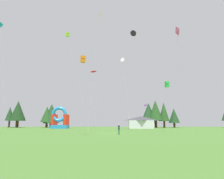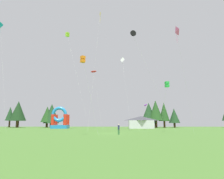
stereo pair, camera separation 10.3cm
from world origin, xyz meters
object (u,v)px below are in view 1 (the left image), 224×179
(kite_lime_box, at_px, (67,35))
(kite_red_parafoil, at_px, (94,72))
(kite_teal_diamond, at_px, (1,26))
(kite_green_box, at_px, (167,84))
(kite_black_delta, at_px, (132,34))
(kite_pink_diamond, at_px, (176,32))
(kite_orange_box, at_px, (83,59))
(festival_tent, at_px, (141,122))
(kite_yellow_diamond, at_px, (100,16))
(kite_white_diamond, at_px, (123,61))
(person_left_edge, at_px, (119,128))
(inflatable_yellow_castle, at_px, (60,120))
(kite_purple_parafoil, at_px, (145,105))

(kite_lime_box, xyz_separation_m, kite_red_parafoil, (7.02, 8.54, -9.26))
(kite_teal_diamond, bearing_deg, kite_green_box, -9.14)
(kite_black_delta, bearing_deg, kite_teal_diamond, 174.58)
(kite_pink_diamond, distance_m, kite_orange_box, 16.35)
(kite_orange_box, relative_size, festival_tent, 1.54)
(kite_yellow_diamond, relative_size, kite_green_box, 2.78)
(kite_pink_diamond, distance_m, kite_white_diamond, 32.55)
(kite_lime_box, xyz_separation_m, kite_black_delta, (18.23, -13.58, -5.90))
(kite_lime_box, bearing_deg, kite_teal_diamond, -143.57)
(kite_black_delta, bearing_deg, kite_white_diamond, 94.93)
(kite_red_parafoil, bearing_deg, kite_green_box, -54.86)
(kite_orange_box, xyz_separation_m, kite_teal_diamond, (-23.64, 17.71, 14.08))
(person_left_edge, bearing_deg, kite_lime_box, 107.22)
(kite_yellow_diamond, relative_size, person_left_edge, 16.55)
(kite_lime_box, distance_m, festival_tent, 35.51)
(kite_lime_box, bearing_deg, kite_white_diamond, 18.69)
(kite_lime_box, relative_size, kite_green_box, 2.79)
(kite_orange_box, xyz_separation_m, inflatable_yellow_castle, (-13.10, 37.09, -8.94))
(kite_orange_box, bearing_deg, kite_green_box, 36.51)
(kite_purple_parafoil, bearing_deg, person_left_edge, -108.71)
(kite_yellow_diamond, bearing_deg, kite_teal_diamond, 177.09)
(kite_pink_diamond, height_order, kite_white_diamond, kite_white_diamond)
(kite_white_diamond, xyz_separation_m, kite_green_box, (8.26, -22.39, -11.75))
(kite_red_parafoil, xyz_separation_m, kite_black_delta, (11.21, -22.12, 3.35))
(kite_red_parafoil, height_order, kite_black_delta, kite_black_delta)
(kite_green_box, bearing_deg, kite_yellow_diamond, 160.47)
(kite_white_diamond, xyz_separation_m, kite_black_delta, (1.66, -19.19, 0.53))
(kite_red_parafoil, distance_m, festival_tent, 22.64)
(kite_red_parafoil, distance_m, inflatable_yellow_castle, 19.23)
(festival_tent, bearing_deg, kite_orange_box, -108.99)
(kite_orange_box, height_order, kite_purple_parafoil, kite_orange_box)
(kite_pink_diamond, bearing_deg, kite_purple_parafoil, 95.68)
(kite_green_box, distance_m, kite_teal_diamond, 42.67)
(kite_orange_box, height_order, kite_yellow_diamond, kite_yellow_diamond)
(kite_green_box, xyz_separation_m, inflatable_yellow_castle, (-28.53, 25.66, -7.04))
(kite_orange_box, height_order, kite_green_box, kite_orange_box)
(kite_lime_box, bearing_deg, inflatable_yellow_castle, 112.56)
(kite_yellow_diamond, xyz_separation_m, kite_black_delta, (7.55, -1.82, -5.37))
(kite_black_delta, relative_size, kite_green_box, 2.22)
(kite_black_delta, distance_m, kite_purple_parafoil, 19.34)
(kite_black_delta, distance_m, person_left_edge, 23.78)
(kite_purple_parafoil, relative_size, person_left_edge, 4.09)
(kite_black_delta, relative_size, kite_teal_diamond, 0.86)
(kite_purple_parafoil, bearing_deg, inflatable_yellow_castle, 156.33)
(kite_lime_box, relative_size, inflatable_yellow_castle, 4.10)
(kite_orange_box, height_order, kite_lime_box, kite_lime_box)
(kite_white_diamond, bearing_deg, kite_teal_diamond, -152.40)
(kite_white_diamond, distance_m, kite_black_delta, 19.27)
(kite_orange_box, height_order, inflatable_yellow_castle, kite_orange_box)
(inflatable_yellow_castle, bearing_deg, kite_white_diamond, -9.16)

